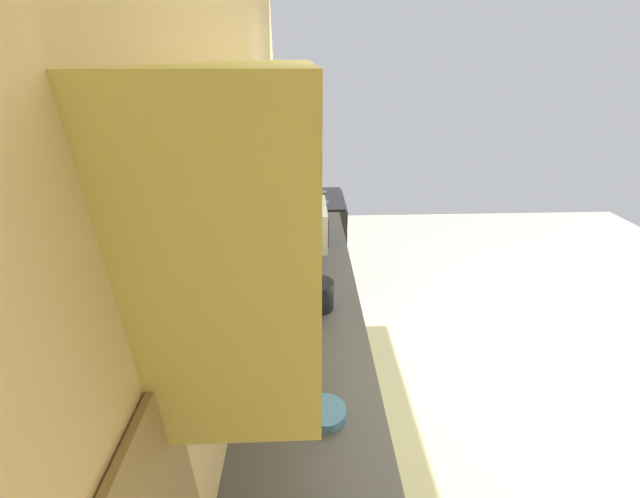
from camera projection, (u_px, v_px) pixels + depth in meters
name	position (u px, v px, depth m)	size (l,w,h in m)	color
ground_plane	(493.00, 392.00, 2.70)	(6.82, 6.82, 0.00)	beige
wall_back	(240.00, 216.00, 2.01)	(4.38, 0.12, 2.77)	#E2BD7E
counter_run	(308.00, 403.00, 2.06)	(3.39, 0.61, 0.91)	#F0D975
upper_cabinets	(270.00, 159.00, 1.44)	(1.91, 0.32, 0.67)	#E8DC74
oven_range	(311.00, 240.00, 3.87)	(0.69, 0.69, 1.09)	black
microwave	(303.00, 224.00, 2.76)	(0.45, 0.35, 0.29)	white
bowl	(326.00, 412.00, 1.44)	(0.15, 0.15, 0.04)	#4C8CBF
kettle	(319.00, 295.00, 2.05)	(0.22, 0.16, 0.19)	black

